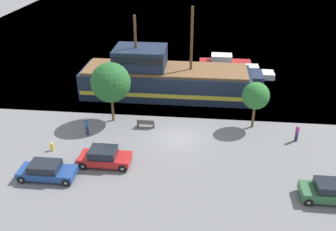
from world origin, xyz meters
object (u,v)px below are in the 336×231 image
at_px(moored_boat_dockside, 224,62).
at_px(moored_boat_outer, 252,73).
at_px(parked_car_curb_front, 105,157).
at_px(bench_promenade_east, 146,123).
at_px(parked_car_curb_rear, 47,171).
at_px(pedestrian_walking_far, 297,133).
at_px(parked_car_curb_mid, 333,192).
at_px(fire_hydrant, 52,146).
at_px(pirate_ship, 163,78).
at_px(pedestrian_walking_near, 87,126).

bearing_deg(moored_boat_dockside, moored_boat_outer, -45.34).
bearing_deg(moored_boat_outer, parked_car_curb_front, -123.26).
bearing_deg(bench_promenade_east, moored_boat_dockside, 65.96).
bearing_deg(parked_car_curb_rear, moored_boat_outer, 52.63).
bearing_deg(pedestrian_walking_far, parked_car_curb_front, -161.55).
relative_size(parked_car_curb_front, parked_car_curb_mid, 0.91).
bearing_deg(parked_car_curb_mid, fire_hydrant, 169.31).
xyz_separation_m(parked_car_curb_rear, bench_promenade_east, (6.23, 8.60, -0.23)).
height_order(bench_promenade_east, pedestrian_walking_far, pedestrian_walking_far).
height_order(moored_boat_dockside, parked_car_curb_rear, moored_boat_dockside).
height_order(pirate_ship, parked_car_curb_mid, pirate_ship).
bearing_deg(moored_boat_dockside, parked_car_curb_rear, -118.24).
xyz_separation_m(moored_boat_dockside, pedestrian_walking_far, (5.87, -18.68, 0.19)).
distance_m(pirate_ship, pedestrian_walking_near, 11.38).
height_order(fire_hydrant, pedestrian_walking_near, pedestrian_walking_near).
xyz_separation_m(parked_car_curb_mid, pedestrian_walking_near, (-19.78, 7.07, 0.17)).
bearing_deg(parked_car_curb_rear, parked_car_curb_mid, -0.98).
bearing_deg(moored_boat_outer, parked_car_curb_rear, -127.37).
distance_m(moored_boat_dockside, parked_car_curb_front, 26.10).
relative_size(fire_hydrant, pedestrian_walking_near, 0.44).
bearing_deg(bench_promenade_east, parked_car_curb_mid, -31.43).
bearing_deg(pedestrian_walking_far, parked_car_curb_mid, -83.38).
xyz_separation_m(fire_hydrant, pedestrian_walking_far, (21.09, 3.77, 0.40)).
height_order(pirate_ship, pedestrian_walking_far, pirate_ship).
bearing_deg(parked_car_curb_rear, pedestrian_walking_far, 20.76).
xyz_separation_m(parked_car_curb_front, pedestrian_walking_far, (16.05, 5.36, 0.09)).
relative_size(parked_car_curb_mid, fire_hydrant, 5.90).
distance_m(moored_boat_dockside, moored_boat_outer, 4.77).
bearing_deg(pirate_ship, parked_car_curb_mid, -50.33).
relative_size(pirate_ship, pedestrian_walking_far, 12.30).
distance_m(pirate_ship, pedestrian_walking_far, 15.70).
relative_size(moored_boat_dockside, moored_boat_outer, 1.29).
bearing_deg(pedestrian_walking_near, parked_car_curb_rear, -99.34).
relative_size(pirate_ship, bench_promenade_east, 11.98).
xyz_separation_m(pirate_ship, fire_hydrant, (-8.14, -12.57, -1.58)).
height_order(moored_boat_outer, parked_car_curb_rear, moored_boat_outer).
distance_m(parked_car_curb_mid, fire_hydrant, 22.40).
relative_size(moored_boat_outer, parked_car_curb_mid, 1.18).
bearing_deg(fire_hydrant, parked_car_curb_rear, -73.54).
distance_m(pirate_ship, moored_boat_dockside, 12.23).
xyz_separation_m(parked_car_curb_mid, parked_car_curb_rear, (-20.88, 0.36, -0.05)).
height_order(moored_boat_dockside, parked_car_curb_front, moored_boat_dockside).
bearing_deg(pedestrian_walking_near, moored_boat_outer, 44.64).
xyz_separation_m(parked_car_curb_mid, bench_promenade_east, (-14.66, 8.96, -0.28)).
distance_m(bench_promenade_east, pedestrian_walking_near, 5.48).
bearing_deg(parked_car_curb_front, parked_car_curb_mid, -8.61).
bearing_deg(parked_car_curb_mid, pedestrian_walking_near, 160.34).
distance_m(moored_boat_dockside, parked_car_curb_rear, 29.79).
bearing_deg(pedestrian_walking_far, pedestrian_walking_near, -177.39).
distance_m(moored_boat_outer, pedestrian_walking_far, 15.49).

